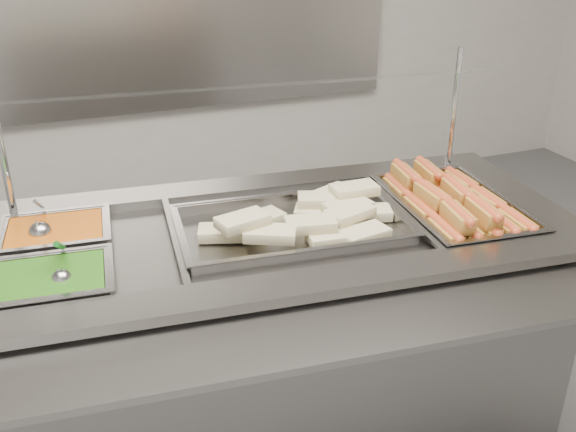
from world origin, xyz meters
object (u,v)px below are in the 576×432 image
object	(u,v)px
sneeze_guard	(254,91)
ladle	(40,231)
steam_counter	(274,344)
pan_hotdogs	(453,213)
pan_wraps	(291,230)
serving_spoon	(61,273)

from	to	relation	value
sneeze_guard	ladle	xyz separation A→B (m)	(-0.62, -0.02, -0.32)
steam_counter	sneeze_guard	bearing A→B (deg)	84.26
pan_hotdogs	ladle	distance (m)	1.18
sneeze_guard	pan_wraps	size ratio (longest dim) A/B	2.33
steam_counter	ladle	distance (m)	0.75
pan_hotdogs	ladle	xyz separation A→B (m)	(-1.16, 0.23, 0.04)
sneeze_guard	pan_wraps	distance (m)	0.41
serving_spoon	sneeze_guard	bearing A→B (deg)	25.19
sneeze_guard	ladle	size ratio (longest dim) A/B	8.50
pan_hotdogs	sneeze_guard	bearing A→B (deg)	154.98
pan_wraps	serving_spoon	distance (m)	0.62
steam_counter	pan_hotdogs	bearing A→B (deg)	-5.74
serving_spoon	steam_counter	bearing A→B (deg)	7.95
steam_counter	pan_hotdogs	distance (m)	0.67
serving_spoon	pan_hotdogs	bearing A→B (deg)	1.15
sneeze_guard	ladle	bearing A→B (deg)	-178.42
steam_counter	sneeze_guard	world-z (taller)	sneeze_guard
sneeze_guard	steam_counter	bearing A→B (deg)	-95.74
sneeze_guard	pan_wraps	bearing A→B (deg)	-80.40
steam_counter	pan_wraps	bearing A→B (deg)	-5.74
sneeze_guard	pan_hotdogs	xyz separation A→B (m)	(0.54, -0.25, -0.36)
pan_wraps	steam_counter	bearing A→B (deg)	174.26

